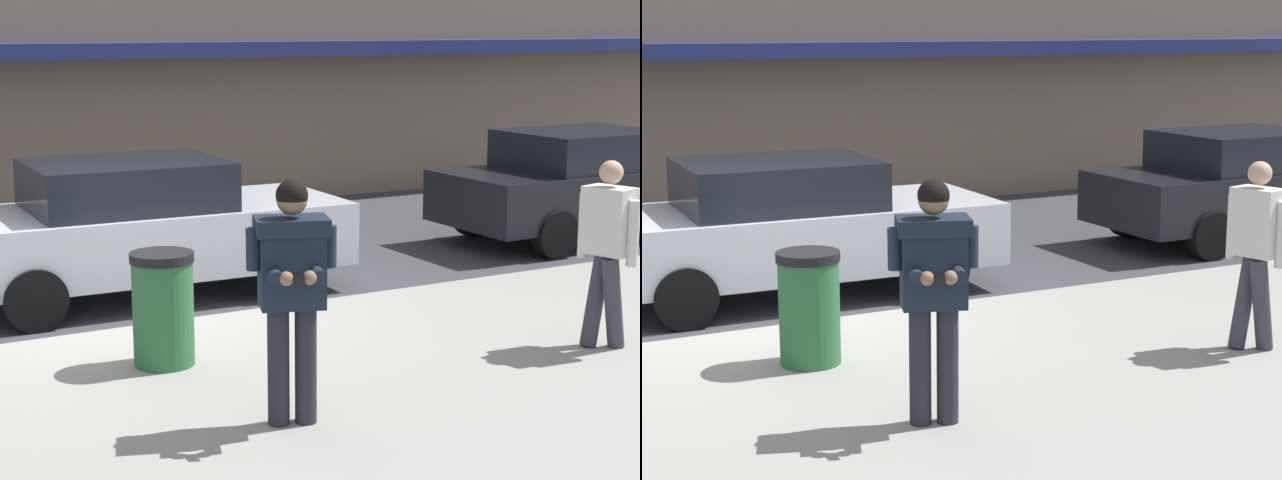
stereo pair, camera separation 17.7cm
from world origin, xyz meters
TOP-DOWN VIEW (x-y plane):
  - ground_plane at (0.00, 0.00)m, footprint 80.00×80.00m
  - sidewalk at (1.00, -2.85)m, footprint 32.00×5.30m
  - curb_paint_line at (1.00, 0.05)m, footprint 28.00×0.12m
  - parked_sedan_mid at (0.72, 1.37)m, footprint 4.56×2.04m
  - parked_sedan_far at (7.45, 1.53)m, footprint 4.53×1.98m
  - man_texting_on_phone at (0.27, -3.23)m, footprint 0.62×0.65m
  - pedestrian_in_light_coat at (3.59, -2.89)m, footprint 0.40×0.59m
  - trash_bin at (-0.06, -1.47)m, footprint 0.55×0.55m

SIDE VIEW (x-z plane):
  - ground_plane at x=0.00m, z-range 0.00..0.00m
  - curb_paint_line at x=1.00m, z-range 0.00..0.01m
  - sidewalk at x=1.00m, z-range 0.00..0.14m
  - trash_bin at x=-0.06m, z-range 0.14..1.12m
  - parked_sedan_mid at x=0.72m, z-range 0.02..1.56m
  - parked_sedan_far at x=7.45m, z-range 0.02..1.56m
  - pedestrian_in_light_coat at x=3.59m, z-range 0.26..1.96m
  - man_texting_on_phone at x=0.27m, z-range 0.35..2.15m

